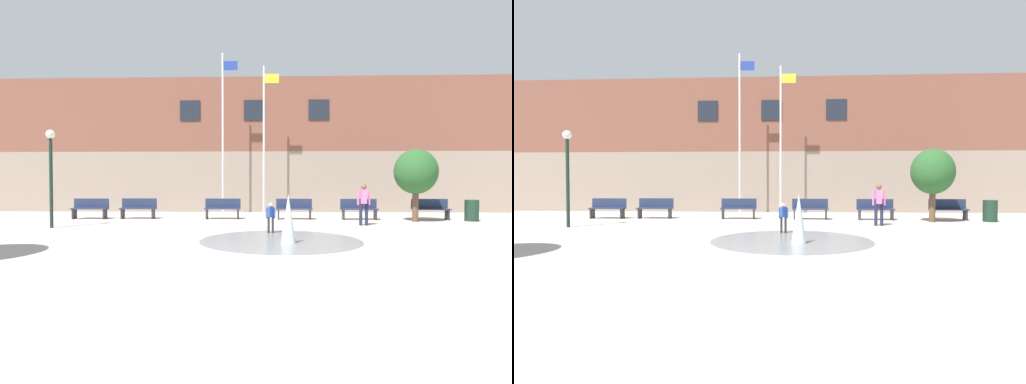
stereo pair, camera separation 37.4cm
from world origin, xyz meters
The scene contains 16 objects.
ground_plane centered at (0.00, 0.00, 0.00)m, with size 100.00×100.00×0.00m, color #B2ADA3.
library_building centered at (0.00, 17.08, 3.69)m, with size 36.00×6.05×7.38m.
splash_fountain centered at (1.27, 3.36, 0.39)m, with size 4.62×4.62×1.35m.
park_bench_far_left centered at (-7.24, 9.98, 0.48)m, with size 1.60×0.44×0.91m.
park_bench_under_left_flagpole centered at (-5.10, 10.15, 0.48)m, with size 1.60×0.44×0.91m.
park_bench_center centered at (-1.27, 10.15, 0.48)m, with size 1.60×0.44×0.91m.
park_bench_under_right_flagpole centered at (1.94, 10.08, 0.48)m, with size 1.60×0.44×0.91m.
park_bench_near_trashcan centered at (4.79, 9.99, 0.48)m, with size 1.60×0.44×0.91m.
park_bench_far_right centered at (7.94, 10.10, 0.48)m, with size 1.60×0.44×0.91m.
child_running centered at (0.88, 5.31, 0.58)m, with size 0.31×0.24×0.99m.
adult_near_bench centered at (4.45, 7.68, 0.93)m, with size 0.50×0.36×1.59m.
flagpole_left centered at (-1.48, 12.34, 4.30)m, with size 0.80×0.10×8.10m.
flagpole_right centered at (0.59, 12.34, 3.96)m, with size 0.80×0.10×7.45m.
lamp_post_left_lane centered at (-7.07, 6.48, 2.35)m, with size 0.32×0.32×3.55m.
trash_can centered at (9.43, 9.49, 0.45)m, with size 0.56×0.56×0.90m, color #193323.
street_tree_near_building centered at (6.95, 9.19, 2.08)m, with size 1.77×1.77×3.04m.
Camera 1 is at (0.83, -7.69, 1.70)m, focal length 28.00 mm.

